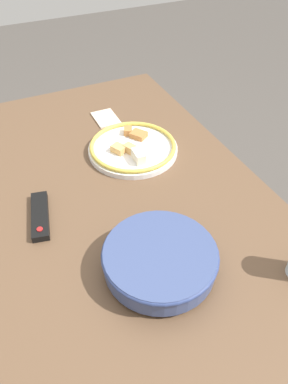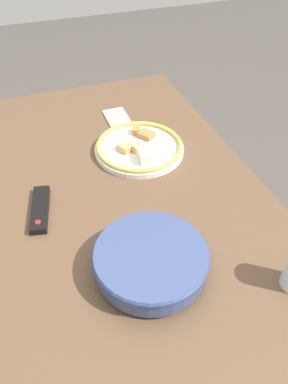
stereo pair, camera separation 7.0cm
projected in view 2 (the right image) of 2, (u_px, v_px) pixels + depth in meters
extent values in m
plane|color=#4C4742|center=(128.00, 321.00, 1.59)|extent=(8.00, 8.00, 0.00)
cube|color=brown|center=(121.00, 202.00, 1.12)|extent=(1.48, 0.87, 0.04)
cylinder|color=brown|center=(153.00, 152.00, 1.92)|extent=(0.06, 0.06, 0.68)
cylinder|color=brown|center=(7.00, 183.00, 1.74)|extent=(0.06, 0.06, 0.68)
cylinder|color=#384775|center=(151.00, 269.00, 0.91)|extent=(0.12, 0.12, 0.01)
cylinder|color=#384775|center=(151.00, 260.00, 0.89)|extent=(0.27, 0.27, 0.06)
cylinder|color=#B75B23|center=(151.00, 261.00, 0.89)|extent=(0.24, 0.24, 0.05)
torus|color=navy|center=(151.00, 254.00, 0.88)|extent=(0.28, 0.28, 0.01)
cylinder|color=white|center=(139.00, 149.00, 1.28)|extent=(0.30, 0.30, 0.02)
torus|color=gold|center=(139.00, 145.00, 1.27)|extent=(0.29, 0.29, 0.01)
cube|color=silver|center=(143.00, 156.00, 1.20)|extent=(0.06, 0.03, 0.03)
cube|color=tan|center=(125.00, 148.00, 1.25)|extent=(0.06, 0.05, 0.02)
cube|color=#B2753D|center=(146.00, 135.00, 1.31)|extent=(0.07, 0.07, 0.02)
cube|color=#B2753D|center=(136.00, 130.00, 1.33)|extent=(0.05, 0.04, 0.02)
cube|color=tan|center=(137.00, 149.00, 1.24)|extent=(0.06, 0.05, 0.03)
cube|color=black|center=(40.00, 209.00, 1.06)|extent=(0.18, 0.08, 0.02)
cylinder|color=red|center=(38.00, 222.00, 1.01)|extent=(0.02, 0.02, 0.00)
cube|color=beige|center=(117.00, 117.00, 1.45)|extent=(0.12, 0.08, 0.01)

